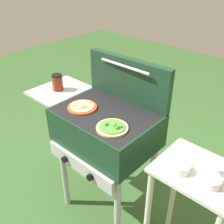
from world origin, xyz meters
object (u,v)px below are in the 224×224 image
object	(u,v)px
pizza_veggie	(112,127)
topping_bowl_near	(211,182)
sauce_jar	(57,82)
topping_bowl_middle	(181,168)
grill	(104,130)
pizza_cheese	(82,107)
prep_table	(193,202)
topping_bowl_far	(219,167)

from	to	relation	value
pizza_veggie	topping_bowl_near	xyz separation A→B (m)	(0.59, 0.05, -0.07)
sauce_jar	topping_bowl_middle	xyz separation A→B (m)	(1.07, -0.06, -0.12)
grill	pizza_veggie	bearing A→B (deg)	-32.47
pizza_cheese	pizza_veggie	bearing A→B (deg)	-7.78
sauce_jar	prep_table	size ratio (longest dim) A/B	0.15
pizza_veggie	sauce_jar	distance (m)	0.65
grill	topping_bowl_near	xyz separation A→B (m)	(0.76, -0.05, 0.08)
prep_table	topping_bowl_near	xyz separation A→B (m)	(0.08, -0.06, 0.26)
pizza_cheese	topping_bowl_far	bearing A→B (deg)	8.99
pizza_cheese	prep_table	bearing A→B (deg)	4.97
topping_bowl_middle	pizza_cheese	bearing A→B (deg)	179.92
topping_bowl_near	topping_bowl_far	distance (m)	0.13
grill	topping_bowl_near	world-z (taller)	grill
sauce_jar	prep_table	distance (m)	1.20
topping_bowl_near	prep_table	bearing A→B (deg)	145.51
topping_bowl_far	pizza_veggie	bearing A→B (deg)	-162.51
pizza_veggie	topping_bowl_middle	size ratio (longest dim) A/B	2.05
pizza_cheese	topping_bowl_near	bearing A→B (deg)	0.86
grill	topping_bowl_far	size ratio (longest dim) A/B	8.89
grill	topping_bowl_middle	size ratio (longest dim) A/B	10.49
topping_bowl_far	sauce_jar	bearing A→B (deg)	-176.39
pizza_cheese	prep_table	world-z (taller)	pizza_cheese
pizza_cheese	pizza_veggie	xyz separation A→B (m)	(0.30, -0.04, 0.00)
grill	prep_table	size ratio (longest dim) A/B	1.18
pizza_veggie	topping_bowl_near	bearing A→B (deg)	5.33
topping_bowl_near	grill	bearing A→B (deg)	176.03
grill	topping_bowl_far	bearing A→B (deg)	5.59
prep_table	topping_bowl_near	size ratio (longest dim) A/B	8.84
topping_bowl_near	topping_bowl_middle	xyz separation A→B (m)	(-0.16, -0.01, 0.00)
topping_bowl_middle	topping_bowl_near	bearing A→B (deg)	5.31
prep_table	topping_bowl_far	bearing A→B (deg)	45.94
pizza_veggie	sauce_jar	bearing A→B (deg)	170.74
grill	topping_bowl_near	size ratio (longest dim) A/B	10.39
pizza_cheese	topping_bowl_near	xyz separation A→B (m)	(0.89, 0.01, -0.07)
prep_table	topping_bowl_far	distance (m)	0.28
prep_table	topping_bowl_near	bearing A→B (deg)	-34.49
grill	sauce_jar	size ratio (longest dim) A/B	7.96
sauce_jar	topping_bowl_near	bearing A→B (deg)	-2.28
sauce_jar	topping_bowl_near	xyz separation A→B (m)	(1.22, -0.05, -0.12)
sauce_jar	topping_bowl_middle	size ratio (longest dim) A/B	1.32
grill	pizza_cheese	world-z (taller)	pizza_cheese
grill	pizza_veggie	world-z (taller)	pizza_veggie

